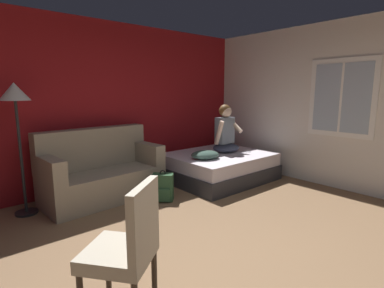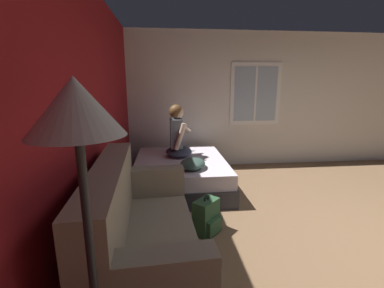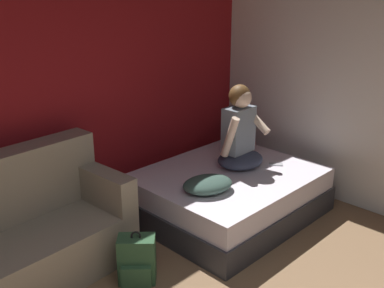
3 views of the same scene
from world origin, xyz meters
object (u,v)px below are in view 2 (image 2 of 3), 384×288
Objects in this scene: throw_pillow at (193,164)px; floor_lamp at (80,149)px; couch at (140,237)px; person_seated at (178,136)px; cell_phone at (191,151)px; bed at (180,173)px; backpack at (207,217)px.

floor_lamp is (-2.56, 0.70, 0.88)m from throw_pillow.
couch is at bearing -4.63° from floor_lamp.
floor_lamp is at bearing 164.65° from throw_pillow.
person_seated reaches higher than throw_pillow.
floor_lamp is at bearing 175.37° from couch.
person_seated is 6.08× the size of cell_phone.
bed reaches higher than backpack.
bed is at bearing 17.61° from throw_pillow.
backpack is at bearing -175.72° from throw_pillow.
floor_lamp is (-1.02, 0.08, 1.04)m from couch.
floor_lamp reaches higher than backpack.
couch reaches higher than backpack.
floor_lamp is (-3.04, 0.55, 1.19)m from bed.
backpack is 0.27× the size of floor_lamp.
bed is 2.09m from couch.
throw_pillow is (1.54, -0.62, 0.16)m from couch.
cell_phone is at bearing -15.43° from couch.
cell_phone is (0.99, -0.08, -0.07)m from throw_pillow.
person_seated is (2.22, -0.44, 0.44)m from couch.
throw_pillow is at bearing -15.35° from floor_lamp.
backpack is (-1.59, -0.25, -0.64)m from person_seated.
backpack is at bearing -171.03° from person_seated.
backpack is (0.63, -0.69, -0.20)m from couch.
bed is at bearing 118.73° from cell_phone.
couch is at bearing 168.86° from person_seated.
couch is at bearing 158.10° from throw_pillow.
throw_pillow is 3.33× the size of cell_phone.
person_seated is at bearing 103.00° from cell_phone.
person_seated is 1.91× the size of backpack.
couch is 1.99× the size of person_seated.
person_seated is at bearing 15.05° from throw_pillow.
bed is 2.04× the size of person_seated.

